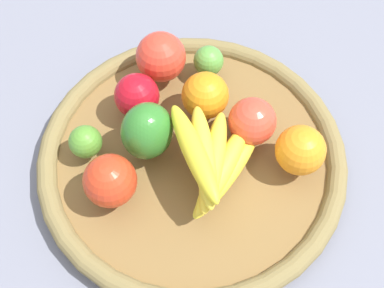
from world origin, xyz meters
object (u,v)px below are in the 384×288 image
orange_1 (300,150)px  apple_0 (252,121)px  lime_1 (85,142)px  apple_1 (110,181)px  orange_0 (205,95)px  apple_3 (161,57)px  bell_pepper (147,131)px  apple_2 (137,96)px  banana_bunch (212,162)px  lime_0 (209,61)px

orange_1 → apple_0: bearing=48.9°
lime_1 → apple_0: size_ratio=0.69×
apple_1 → orange_0: 0.20m
apple_3 → bell_pepper: bearing=170.0°
orange_1 → apple_2: (0.11, 0.23, -0.00)m
lime_1 → orange_0: orange_0 is taller
lime_1 → apple_3: bearing=-39.8°
orange_1 → orange_0: same height
banana_bunch → orange_0: banana_bunch is taller
bell_pepper → apple_2: bearing=48.6°
apple_2 → orange_0: bearing=-94.4°
apple_3 → apple_2: size_ratio=1.16×
lime_1 → apple_0: bearing=-87.4°
banana_bunch → lime_0: size_ratio=3.41×
orange_1 → apple_1: (-0.03, 0.27, 0.00)m
orange_1 → apple_2: bearing=63.8°
apple_3 → apple_1: (-0.21, 0.08, -0.00)m
banana_bunch → lime_1: (0.06, 0.18, -0.02)m
apple_1 → apple_2: apple_1 is taller
apple_3 → apple_0: 0.18m
banana_bunch → orange_1: bearing=-83.6°
bell_pepper → orange_0: bearing=-17.2°
orange_0 → lime_0: bearing=-8.9°
apple_1 → apple_0: bearing=-67.8°
orange_1 → lime_0: (0.18, 0.11, -0.01)m
apple_1 → bell_pepper: bearing=-36.4°
apple_1 → lime_0: 0.26m
bell_pepper → orange_0: (0.06, -0.09, -0.01)m
banana_bunch → apple_3: banana_bunch is taller
orange_0 → lime_0: 0.08m
banana_bunch → bell_pepper: (0.06, 0.09, 0.00)m
banana_bunch → apple_0: 0.09m
apple_3 → orange_0: apple_3 is taller
lime_0 → banana_bunch: bearing=176.5°
apple_0 → orange_0: same height
apple_1 → orange_0: apple_1 is taller
apple_0 → bell_pepper: (-0.01, 0.15, 0.01)m
apple_3 → apple_0: size_ratio=1.12×
apple_3 → banana_bunch: bearing=-162.0°
apple_2 → orange_0: orange_0 is taller
apple_0 → lime_1: bearing=92.6°
apple_0 → lime_0: bearing=22.4°
apple_2 → orange_0: 0.10m
orange_1 → apple_1: size_ratio=0.97×
apple_3 → lime_1: bearing=140.2°
orange_1 → apple_1: 0.27m
orange_1 → bell_pepper: size_ratio=0.79×
apple_2 → lime_0: 0.13m
banana_bunch → apple_3: 0.21m
lime_1 → lime_0: bearing=-54.0°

